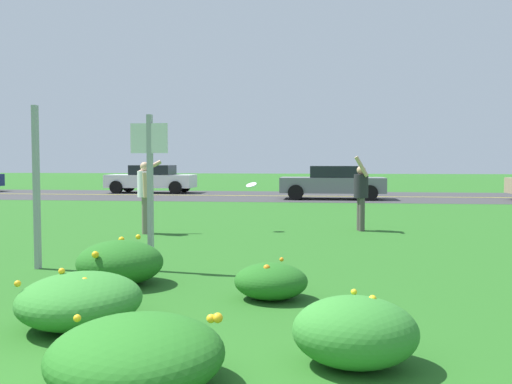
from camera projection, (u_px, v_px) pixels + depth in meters
The scene contains 15 objects.
ground_plane at pixel (256, 224), 14.44m from camera, with size 120.00×120.00×0.00m, color #26601E.
highway_strip at pixel (286, 196), 26.08m from camera, with size 120.00×8.08×0.01m, color #38383A.
highway_center_stripe at pixel (286, 196), 26.08m from camera, with size 120.00×0.16×0.00m, color yellow.
daylily_clump_front_center at pixel (271, 281), 6.56m from camera, with size 0.88×0.77×0.45m.
daylily_clump_mid_center at pixel (120, 262), 7.33m from camera, with size 1.15×1.08×0.63m.
daylily_clump_near_camera at pixel (80, 300), 5.47m from camera, with size 1.21×1.31×0.57m.
daylily_clump_front_left at pixel (355, 332), 4.41m from camera, with size 1.01×0.87×0.57m.
daylily_clump_mid_left at pixel (137, 354), 3.95m from camera, with size 1.27×1.33×0.58m.
sign_post_near_path at pixel (36, 188), 8.37m from camera, with size 0.07×0.10×2.50m.
sign_post_by_roadside at pixel (150, 176), 8.18m from camera, with size 0.56×0.10×2.34m.
person_thrower_white_shirt at pixel (145, 191), 12.50m from camera, with size 0.54×0.56×1.68m.
person_catcher_dark_shirt at pixel (361, 192), 13.00m from camera, with size 0.35×0.53×1.77m.
frisbee_white at pixel (251, 185), 12.97m from camera, with size 0.27×0.25×0.16m.
car_gray_center_left at pixel (333, 182), 23.98m from camera, with size 4.50×2.00×1.45m.
car_white_center_right at pixel (152, 179), 28.71m from camera, with size 4.50×2.00×1.45m.
Camera 1 is at (1.75, -2.51, 1.65)m, focal length 38.58 mm.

